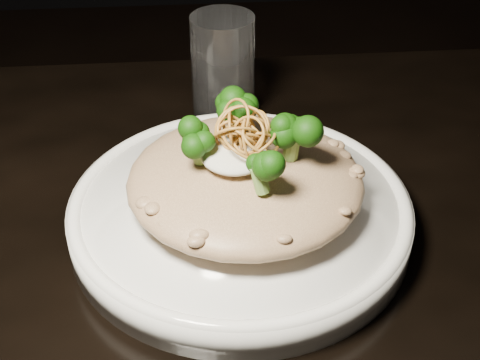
# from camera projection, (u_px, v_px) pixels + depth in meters

# --- Properties ---
(table) EXTENTS (1.10, 0.80, 0.75)m
(table) POSITION_uv_depth(u_px,v_px,m) (342.00, 322.00, 0.63)
(table) COLOR black
(table) RESTS_ON ground
(plate) EXTENTS (0.31, 0.31, 0.03)m
(plate) POSITION_uv_depth(u_px,v_px,m) (240.00, 215.00, 0.61)
(plate) COLOR white
(plate) RESTS_ON table
(risotto) EXTENTS (0.21, 0.21, 0.05)m
(risotto) POSITION_uv_depth(u_px,v_px,m) (245.00, 180.00, 0.59)
(risotto) COLOR brown
(risotto) RESTS_ON plate
(broccoli) EXTENTS (0.14, 0.14, 0.05)m
(broccoli) POSITION_uv_depth(u_px,v_px,m) (245.00, 130.00, 0.56)
(broccoli) COLOR black
(broccoli) RESTS_ON risotto
(cheese) EXTENTS (0.06, 0.06, 0.02)m
(cheese) POSITION_uv_depth(u_px,v_px,m) (235.00, 155.00, 0.56)
(cheese) COLOR silver
(cheese) RESTS_ON risotto
(shallots) EXTENTS (0.06, 0.06, 0.04)m
(shallots) POSITION_uv_depth(u_px,v_px,m) (247.00, 124.00, 0.55)
(shallots) COLOR brown
(shallots) RESTS_ON cheese
(drinking_glass) EXTENTS (0.08, 0.08, 0.12)m
(drinking_glass) POSITION_uv_depth(u_px,v_px,m) (223.00, 69.00, 0.74)
(drinking_glass) COLOR silver
(drinking_glass) RESTS_ON table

